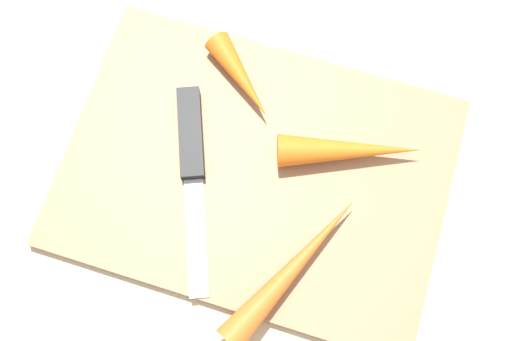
{
  "coord_description": "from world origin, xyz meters",
  "views": [
    {
      "loc": [
        -0.05,
        0.17,
        0.59
      ],
      "look_at": [
        0.0,
        0.0,
        0.01
      ],
      "focal_mm": 44.73,
      "sensor_mm": 36.0,
      "label": 1
    }
  ],
  "objects_px": {
    "cutting_board": "(256,172)",
    "carrot_longest": "(293,269)",
    "knife": "(191,146)",
    "carrot_medium": "(350,150)",
    "carrot_shortest": "(241,78)"
  },
  "relations": [
    {
      "from": "knife",
      "to": "carrot_longest",
      "type": "xyz_separation_m",
      "value": [
        -0.12,
        0.08,
        0.01
      ]
    },
    {
      "from": "carrot_shortest",
      "to": "carrot_longest",
      "type": "height_order",
      "value": "carrot_longest"
    },
    {
      "from": "carrot_shortest",
      "to": "carrot_longest",
      "type": "distance_m",
      "value": 0.19
    },
    {
      "from": "carrot_medium",
      "to": "carrot_longest",
      "type": "xyz_separation_m",
      "value": [
        0.02,
        0.12,
        -0.0
      ]
    },
    {
      "from": "cutting_board",
      "to": "carrot_shortest",
      "type": "bearing_deg",
      "value": -63.68
    },
    {
      "from": "carrot_longest",
      "to": "knife",
      "type": "bearing_deg",
      "value": 81.29
    },
    {
      "from": "knife",
      "to": "carrot_shortest",
      "type": "xyz_separation_m",
      "value": [
        -0.02,
        -0.08,
        0.01
      ]
    },
    {
      "from": "cutting_board",
      "to": "carrot_longest",
      "type": "bearing_deg",
      "value": 126.25
    },
    {
      "from": "knife",
      "to": "carrot_medium",
      "type": "xyz_separation_m",
      "value": [
        -0.14,
        -0.04,
        0.01
      ]
    },
    {
      "from": "carrot_medium",
      "to": "carrot_longest",
      "type": "distance_m",
      "value": 0.12
    },
    {
      "from": "cutting_board",
      "to": "carrot_shortest",
      "type": "xyz_separation_m",
      "value": [
        0.04,
        -0.08,
        0.02
      ]
    },
    {
      "from": "carrot_longest",
      "to": "cutting_board",
      "type": "bearing_deg",
      "value": 61.46
    },
    {
      "from": "knife",
      "to": "carrot_longest",
      "type": "distance_m",
      "value": 0.15
    },
    {
      "from": "knife",
      "to": "carrot_medium",
      "type": "height_order",
      "value": "carrot_medium"
    },
    {
      "from": "cutting_board",
      "to": "carrot_medium",
      "type": "height_order",
      "value": "carrot_medium"
    }
  ]
}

